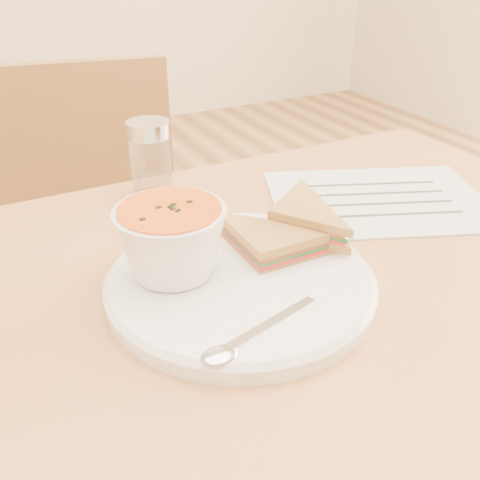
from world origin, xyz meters
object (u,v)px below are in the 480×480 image
chair_far (100,302)px  condiment_shaker (151,159)px  plate (240,283)px  soup_bowl (172,244)px

chair_far → condiment_shaker: size_ratio=7.80×
chair_far → plate: 0.58m
chair_far → condiment_shaker: bearing=119.9°
chair_far → condiment_shaker: 0.42m
plate → condiment_shaker: 0.29m
chair_far → soup_bowl: chair_far is taller
chair_far → soup_bowl: (0.01, -0.45, 0.37)m
plate → condiment_shaker: (-0.00, 0.28, 0.05)m
condiment_shaker → soup_bowl: bearing=-104.4°
plate → soup_bowl: (-0.06, 0.03, 0.05)m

